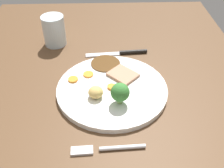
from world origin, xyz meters
The scene contains 12 objects.
dining_table centered at (0.00, 0.00, 1.80)cm, with size 120.00×84.00×3.60cm, color brown.
dinner_plate centered at (3.48, -2.23, 4.30)cm, with size 28.15×28.15×1.40cm, color white.
gravy_pool centered at (13.70, -0.73, 5.15)cm, with size 8.25×8.25×0.30cm, color #563819.
meat_slice_main centered at (7.95, -5.28, 5.40)cm, with size 7.04×5.81×0.80cm, color tan.
roast_potato_left centered at (-0.32, 1.80, 6.45)cm, with size 3.55×3.61×2.90cm, color #D8B260.
carrot_coin_front centered at (8.70, 3.95, 5.20)cm, with size 2.73×2.73×0.40cm, color orange.
carrot_coin_back centered at (3.19, -2.14, 5.30)cm, with size 2.21×2.21×0.59cm, color orange.
carrot_coin_side centered at (6.61, 7.88, 5.24)cm, with size 2.57×2.57×0.49cm, color orange.
broccoli_floret centered at (-2.29, -3.89, 8.24)cm, with size 4.45×4.45×5.54cm.
fork centered at (-14.61, -0.37, 3.99)cm, with size 2.22×15.30×0.90cm.
knife centered at (20.63, -6.07, 4.05)cm, with size 2.81×18.56×1.20cm.
water_glass centered at (27.47, 15.22, 8.37)cm, with size 6.98×6.98×9.54cm, color silver.
Camera 1 is at (-46.84, -0.53, 48.12)cm, focal length 41.86 mm.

